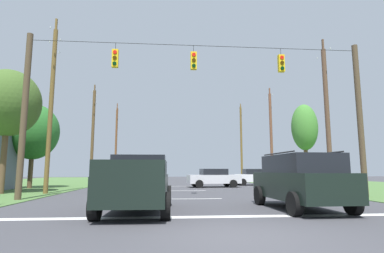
% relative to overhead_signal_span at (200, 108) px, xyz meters
% --- Properties ---
extents(ground_plane, '(120.00, 120.00, 0.00)m').
position_rel_overhead_signal_span_xyz_m(ground_plane, '(-0.14, -8.75, -4.58)').
color(ground_plane, '#3D3D42').
extents(stop_bar_stripe, '(14.95, 0.45, 0.01)m').
position_rel_overhead_signal_span_xyz_m(stop_bar_stripe, '(-0.14, -5.94, -4.58)').
color(stop_bar_stripe, white).
rests_on(stop_bar_stripe, ground).
extents(lane_dash_0, '(2.50, 0.15, 0.01)m').
position_rel_overhead_signal_span_xyz_m(lane_dash_0, '(-0.14, 0.06, -4.58)').
color(lane_dash_0, white).
rests_on(lane_dash_0, ground).
extents(lane_dash_1, '(2.50, 0.15, 0.01)m').
position_rel_overhead_signal_span_xyz_m(lane_dash_1, '(-0.14, 6.18, -4.58)').
color(lane_dash_1, white).
rests_on(lane_dash_1, ground).
extents(lane_dash_2, '(2.50, 0.15, 0.01)m').
position_rel_overhead_signal_span_xyz_m(lane_dash_2, '(-0.14, 12.19, -4.58)').
color(lane_dash_2, white).
rests_on(lane_dash_2, ground).
extents(overhead_signal_span, '(17.69, 0.31, 8.32)m').
position_rel_overhead_signal_span_xyz_m(overhead_signal_span, '(0.00, 0.00, 0.00)').
color(overhead_signal_span, '#4E3D2B').
rests_on(overhead_signal_span, ground).
extents(pickup_truck, '(2.38, 5.44, 1.95)m').
position_rel_overhead_signal_span_xyz_m(pickup_truck, '(-2.66, -4.53, -3.61)').
color(pickup_truck, black).
rests_on(pickup_truck, ground).
extents(suv_black, '(2.34, 4.86, 2.05)m').
position_rel_overhead_signal_span_xyz_m(suv_black, '(3.20, -4.48, -3.52)').
color(suv_black, black).
rests_on(suv_black, ground).
extents(distant_car_crossing_white, '(4.32, 2.05, 1.52)m').
position_rel_overhead_signal_span_xyz_m(distant_car_crossing_white, '(6.78, 13.42, -3.79)').
color(distant_car_crossing_white, silver).
rests_on(distant_car_crossing_white, ground).
extents(distant_car_oncoming, '(4.46, 2.36, 1.52)m').
position_rel_overhead_signal_span_xyz_m(distant_car_oncoming, '(2.31, 10.34, -3.79)').
color(distant_car_oncoming, silver).
rests_on(distant_car_oncoming, ground).
extents(utility_pole_mid_right, '(0.31, 1.92, 10.60)m').
position_rel_overhead_signal_span_xyz_m(utility_pole_mid_right, '(9.28, 4.36, 0.50)').
color(utility_pole_mid_right, brown).
rests_on(utility_pole_mid_right, ground).
extents(utility_pole_far_right, '(0.29, 1.73, 10.28)m').
position_rel_overhead_signal_span_xyz_m(utility_pole_far_right, '(9.50, 16.37, 0.41)').
color(utility_pole_far_right, brown).
rests_on(utility_pole_far_right, ground).
extents(utility_pole_near_left, '(0.30, 1.52, 11.44)m').
position_rel_overhead_signal_span_xyz_m(utility_pole_near_left, '(9.60, 29.87, 1.03)').
color(utility_pole_near_left, brown).
rests_on(utility_pole_near_left, ground).
extents(utility_pole_far_left, '(0.27, 1.91, 11.13)m').
position_rel_overhead_signal_span_xyz_m(utility_pole_far_left, '(-8.87, 3.93, 0.96)').
color(utility_pole_far_left, brown).
rests_on(utility_pole_far_left, ground).
extents(utility_pole_distant_right, '(0.30, 1.86, 10.25)m').
position_rel_overhead_signal_span_xyz_m(utility_pole_distant_right, '(-9.17, 16.55, 0.51)').
color(utility_pole_distant_right, brown).
rests_on(utility_pole_distant_right, ground).
extents(utility_pole_distant_left, '(0.30, 1.91, 11.28)m').
position_rel_overhead_signal_span_xyz_m(utility_pole_distant_left, '(-8.98, 30.48, 0.86)').
color(utility_pole_distant_left, brown).
rests_on(utility_pole_distant_left, ground).
extents(tree_roadside_right, '(3.89, 3.89, 6.60)m').
position_rel_overhead_signal_span_xyz_m(tree_roadside_right, '(-12.14, 9.56, -0.18)').
color(tree_roadside_right, brown).
rests_on(tree_roadside_right, ground).
extents(tree_roadside_far_right, '(3.81, 3.81, 7.57)m').
position_rel_overhead_signal_span_xyz_m(tree_roadside_far_right, '(-11.40, 3.87, 0.91)').
color(tree_roadside_far_right, brown).
rests_on(tree_roadside_far_right, ground).
extents(tree_roadside_left, '(2.46, 2.46, 7.73)m').
position_rel_overhead_signal_span_xyz_m(tree_roadside_left, '(11.59, 12.84, 0.85)').
color(tree_roadside_left, brown).
rests_on(tree_roadside_left, ground).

